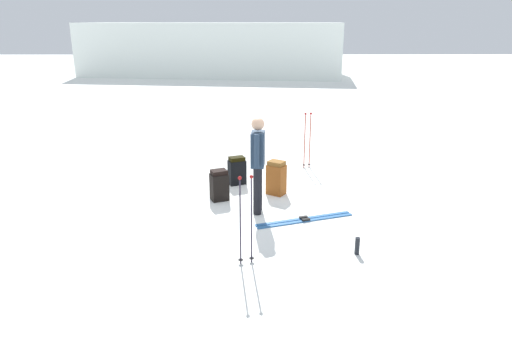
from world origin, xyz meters
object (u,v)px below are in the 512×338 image
object	(u,v)px
ski_poles_planted_near	(246,216)
thermos_bottle	(357,246)
backpack_large_dark	(276,178)
backpack_small_spare	(237,171)
ski_pair_near	(305,220)
ski_poles_planted_far	(307,137)
skier_standing	(258,160)
backpack_bright	(219,185)

from	to	relation	value
ski_poles_planted_near	thermos_bottle	bearing A→B (deg)	8.56
backpack_large_dark	backpack_small_spare	xyz separation A→B (m)	(-0.78, 0.59, -0.04)
ski_pair_near	thermos_bottle	world-z (taller)	thermos_bottle
ski_pair_near	backpack_small_spare	xyz separation A→B (m)	(-1.20, 1.85, 0.27)
ski_poles_planted_far	ski_pair_near	bearing A→B (deg)	-97.02
skier_standing	backpack_small_spare	xyz separation A→B (m)	(-0.41, 1.47, -0.67)
backpack_small_spare	ski_poles_planted_far	distance (m)	1.98
backpack_large_dark	ski_poles_planted_near	bearing A→B (deg)	-101.57
backpack_small_spare	thermos_bottle	distance (m)	3.56
ski_poles_planted_far	ski_poles_planted_near	bearing A→B (deg)	-106.88
backpack_large_dark	backpack_small_spare	world-z (taller)	backpack_large_dark
backpack_small_spare	thermos_bottle	bearing A→B (deg)	-59.03
backpack_small_spare	thermos_bottle	xyz separation A→B (m)	(1.83, -3.05, -0.16)
skier_standing	ski_poles_planted_far	world-z (taller)	skier_standing
ski_poles_planted_far	skier_standing	bearing A→B (deg)	-113.96
ski_pair_near	backpack_large_dark	bearing A→B (deg)	108.51
backpack_large_dark	ski_poles_planted_far	xyz separation A→B (m)	(0.79, 1.73, 0.38)
ski_pair_near	thermos_bottle	xyz separation A→B (m)	(0.63, -1.20, 0.12)
skier_standing	thermos_bottle	world-z (taller)	skier_standing
backpack_bright	ski_poles_planted_near	distance (m)	2.50
skier_standing	backpack_small_spare	bearing A→B (deg)	105.59
backpack_small_spare	backpack_large_dark	bearing A→B (deg)	-37.12
skier_standing	backpack_large_dark	distance (m)	1.14
thermos_bottle	ski_poles_planted_near	bearing A→B (deg)	-171.44
ski_poles_planted_near	backpack_bright	bearing A→B (deg)	102.48
skier_standing	ski_pair_near	bearing A→B (deg)	-25.70
ski_poles_planted_near	thermos_bottle	world-z (taller)	ski_poles_planted_near
skier_standing	backpack_bright	bearing A→B (deg)	140.97
backpack_bright	thermos_bottle	world-z (taller)	backpack_bright
ski_poles_planted_far	backpack_small_spare	bearing A→B (deg)	-144.10
backpack_bright	ski_poles_planted_near	size ratio (longest dim) A/B	0.46
backpack_bright	ski_poles_planted_far	xyz separation A→B (m)	(1.87, 2.03, 0.42)
ski_poles_planted_near	thermos_bottle	xyz separation A→B (m)	(1.60, 0.24, -0.59)
backpack_bright	thermos_bottle	distance (m)	3.04
backpack_bright	ski_poles_planted_near	xyz separation A→B (m)	(0.53, -2.40, 0.43)
backpack_large_dark	ski_poles_planted_near	size ratio (longest dim) A/B	0.52
ski_pair_near	backpack_bright	distance (m)	1.81
backpack_large_dark	backpack_bright	distance (m)	1.13
backpack_large_dark	backpack_small_spare	bearing A→B (deg)	142.88
ski_pair_near	backpack_small_spare	size ratio (longest dim) A/B	2.90
backpack_bright	ski_poles_planted_near	world-z (taller)	ski_poles_planted_near
backpack_bright	ski_poles_planted_far	distance (m)	2.79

